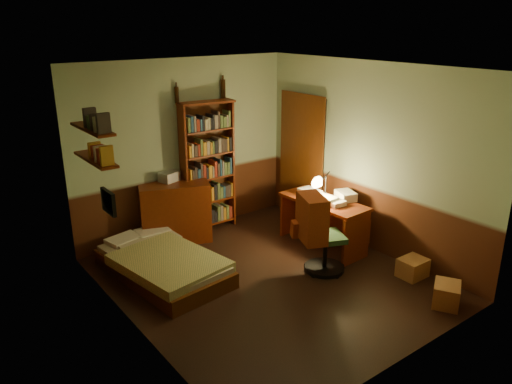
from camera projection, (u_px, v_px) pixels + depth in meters
floor at (268, 280)px, 6.28m from camera, size 3.50×4.00×0.02m
ceiling at (270, 67)px, 5.42m from camera, size 3.50×4.00×0.02m
wall_back at (184, 148)px, 7.37m from camera, size 3.50×0.02×2.60m
wall_left at (127, 215)px, 4.85m from camera, size 0.02×4.00×2.60m
wall_right at (369, 158)px, 6.85m from camera, size 0.02×4.00×2.60m
wall_front at (412, 238)px, 4.34m from camera, size 3.50×0.02×2.60m
doorway at (303, 159)px, 7.91m from camera, size 0.06×0.90×2.00m
door_trim at (301, 160)px, 7.89m from camera, size 0.02×0.98×2.08m
bed at (162, 256)px, 6.30m from camera, size 1.15×1.88×0.53m
dresser at (175, 212)px, 7.27m from camera, size 1.10×0.82×0.88m
mini_stereo at (169, 176)px, 7.20m from camera, size 0.31×0.27×0.14m
bookshelf at (208, 167)px, 7.52m from camera, size 0.88×0.37×1.98m
bottle_left at (177, 95)px, 7.00m from camera, size 0.08×0.08×0.23m
bottle_right at (223, 89)px, 7.44m from camera, size 0.09×0.09×0.28m
desk at (323, 223)px, 7.11m from camera, size 0.60×1.33×0.70m
paper_stack at (346, 196)px, 7.01m from camera, size 0.30×0.35×0.12m
desk_lamp at (326, 179)px, 6.93m from camera, size 0.20×0.20×0.60m
office_chair at (326, 230)px, 6.33m from camera, size 0.72×0.68×1.13m
red_jacket at (305, 163)px, 6.13m from camera, size 0.42×0.56×0.59m
wall_shelf_lower at (96, 159)px, 5.65m from camera, size 0.20×0.90×0.03m
wall_shelf_upper at (92, 129)px, 5.53m from camera, size 0.20×0.90×0.03m
framed_picture at (108, 202)px, 5.34m from camera, size 0.04×0.32×0.26m
cardboard_box_a at (446, 294)px, 5.69m from camera, size 0.44×0.42×0.26m
cardboard_box_b at (413, 268)px, 6.32m from camera, size 0.35×0.28×0.24m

